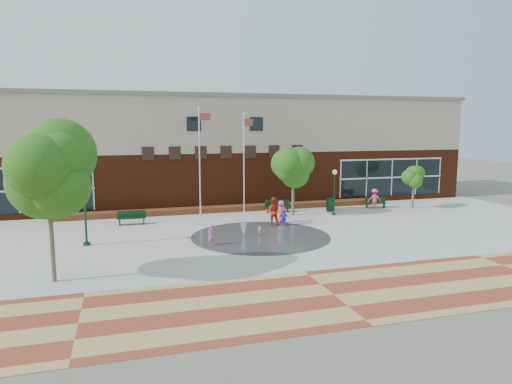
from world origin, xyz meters
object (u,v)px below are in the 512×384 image
object	(u,v)px
flagpole_right	(244,158)
tree_big_left	(47,170)
trash_can	(330,204)
bench_left	(132,220)
flagpole_left	(200,156)
child_splash	(211,235)

from	to	relation	value
flagpole_right	tree_big_left	xyz separation A→B (m)	(-11.80, -12.57, 0.59)
flagpole_right	trash_can	world-z (taller)	flagpole_right
bench_left	trash_can	xyz separation A→B (m)	(15.08, 0.75, 0.30)
bench_left	tree_big_left	xyz separation A→B (m)	(-3.44, -10.88, 4.54)
flagpole_left	tree_big_left	bearing A→B (deg)	-125.73
trash_can	bench_left	bearing A→B (deg)	-177.17
flagpole_left	child_splash	world-z (taller)	flagpole_left
trash_can	child_splash	size ratio (longest dim) A/B	0.94
flagpole_left	child_splash	bearing A→B (deg)	-97.55
tree_big_left	trash_can	bearing A→B (deg)	32.12
flagpole_left	trash_can	distance (m)	10.82
tree_big_left	flagpole_right	bearing A→B (deg)	46.82
flagpole_right	tree_big_left	distance (m)	17.25
flagpole_right	child_splash	size ratio (longest dim) A/B	6.02
flagpole_right	child_splash	bearing A→B (deg)	-137.87
flagpole_left	bench_left	size ratio (longest dim) A/B	4.17
flagpole_right	child_splash	xyz separation A→B (m)	(-4.23, -8.59, -3.62)
trash_can	tree_big_left	world-z (taller)	tree_big_left
child_splash	trash_can	bearing A→B (deg)	174.90
bench_left	tree_big_left	bearing A→B (deg)	-103.78
tree_big_left	child_splash	xyz separation A→B (m)	(7.57, 3.98, -4.21)
bench_left	tree_big_left	size ratio (longest dim) A/B	0.28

